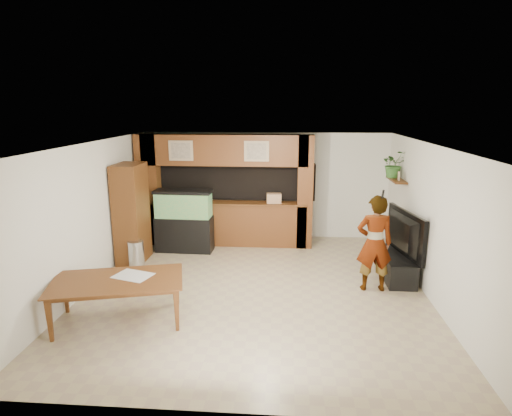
# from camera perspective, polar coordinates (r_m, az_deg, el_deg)

# --- Properties ---
(floor) EXTENTS (6.50, 6.50, 0.00)m
(floor) POSITION_cam_1_polar(r_m,az_deg,el_deg) (7.91, -0.05, -10.64)
(floor) COLOR gray
(floor) RESTS_ON ground
(ceiling) EXTENTS (6.50, 6.50, 0.00)m
(ceiling) POSITION_cam_1_polar(r_m,az_deg,el_deg) (7.24, -0.05, 8.47)
(ceiling) COLOR white
(ceiling) RESTS_ON wall_back
(wall_back) EXTENTS (6.00, 0.00, 6.00)m
(wall_back) POSITION_cam_1_polar(r_m,az_deg,el_deg) (10.64, 1.27, 3.03)
(wall_back) COLOR silver
(wall_back) RESTS_ON floor
(wall_left) EXTENTS (0.00, 6.50, 6.50)m
(wall_left) POSITION_cam_1_polar(r_m,az_deg,el_deg) (8.25, -21.31, -1.00)
(wall_left) COLOR silver
(wall_left) RESTS_ON floor
(wall_right) EXTENTS (0.00, 6.50, 6.50)m
(wall_right) POSITION_cam_1_polar(r_m,az_deg,el_deg) (7.84, 22.38, -1.82)
(wall_right) COLOR silver
(wall_right) RESTS_ON floor
(partition) EXTENTS (4.20, 0.99, 2.60)m
(partition) POSITION_cam_1_polar(r_m,az_deg,el_deg) (10.13, -4.29, 2.54)
(partition) COLOR brown
(partition) RESTS_ON floor
(wall_clock) EXTENTS (0.05, 0.25, 0.25)m
(wall_clock) POSITION_cam_1_polar(r_m,az_deg,el_deg) (9.01, -18.75, 4.27)
(wall_clock) COLOR black
(wall_clock) RESTS_ON wall_left
(wall_shelf) EXTENTS (0.25, 0.90, 0.04)m
(wall_shelf) POSITION_cam_1_polar(r_m,az_deg,el_deg) (9.55, 18.22, 3.59)
(wall_shelf) COLOR #5E3216
(wall_shelf) RESTS_ON wall_right
(pantry_cabinet) EXTENTS (0.52, 0.85, 2.08)m
(pantry_cabinet) POSITION_cam_1_polar(r_m,az_deg,el_deg) (9.30, -16.27, -0.69)
(pantry_cabinet) COLOR #5E3216
(pantry_cabinet) RESTS_ON floor
(trash_can) EXTENTS (0.32, 0.32, 0.58)m
(trash_can) POSITION_cam_1_polar(r_m,az_deg,el_deg) (9.05, -15.69, -6.02)
(trash_can) COLOR #B2B2B7
(trash_can) RESTS_ON floor
(aquarium) EXTENTS (1.27, 0.48, 1.41)m
(aquarium) POSITION_cam_1_polar(r_m,az_deg,el_deg) (9.77, -9.56, -1.79)
(aquarium) COLOR black
(aquarium) RESTS_ON floor
(tv_stand) EXTENTS (0.50, 1.37, 0.46)m
(tv_stand) POSITION_cam_1_polar(r_m,az_deg,el_deg) (8.74, 18.08, -7.32)
(tv_stand) COLOR black
(tv_stand) RESTS_ON floor
(television) EXTENTS (0.46, 1.49, 0.85)m
(television) POSITION_cam_1_polar(r_m,az_deg,el_deg) (8.54, 18.41, -3.21)
(television) COLOR black
(television) RESTS_ON tv_stand
(photo_frame) EXTENTS (0.04, 0.14, 0.18)m
(photo_frame) POSITION_cam_1_polar(r_m,az_deg,el_deg) (9.38, 18.50, 4.08)
(photo_frame) COLOR tan
(photo_frame) RESTS_ON wall_shelf
(potted_plant) EXTENTS (0.64, 0.60, 0.58)m
(potted_plant) POSITION_cam_1_polar(r_m,az_deg,el_deg) (9.68, 17.92, 5.61)
(potted_plant) COLOR #326327
(potted_plant) RESTS_ON wall_shelf
(person) EXTENTS (0.65, 0.44, 1.74)m
(person) POSITION_cam_1_polar(r_m,az_deg,el_deg) (7.84, 15.51, -4.57)
(person) COLOR tan
(person) RESTS_ON floor
(microphone) EXTENTS (0.04, 0.10, 0.16)m
(microphone) POSITION_cam_1_polar(r_m,az_deg,el_deg) (7.47, 16.56, 1.75)
(microphone) COLOR black
(microphone) RESTS_ON person
(dining_table) EXTENTS (2.14, 1.53, 0.68)m
(dining_table) POSITION_cam_1_polar(r_m,az_deg,el_deg) (6.96, -17.87, -11.80)
(dining_table) COLOR #5E3216
(dining_table) RESTS_ON floor
(newspaper_a) EXTENTS (0.65, 0.55, 0.01)m
(newspaper_a) POSITION_cam_1_polar(r_m,az_deg,el_deg) (6.93, -16.07, -8.65)
(newspaper_a) COLOR silver
(newspaper_a) RESTS_ON dining_table
(counter_box) EXTENTS (0.35, 0.25, 0.22)m
(counter_box) POSITION_cam_1_polar(r_m,az_deg,el_deg) (9.87, 2.39, 1.32)
(counter_box) COLOR tan
(counter_box) RESTS_ON partition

